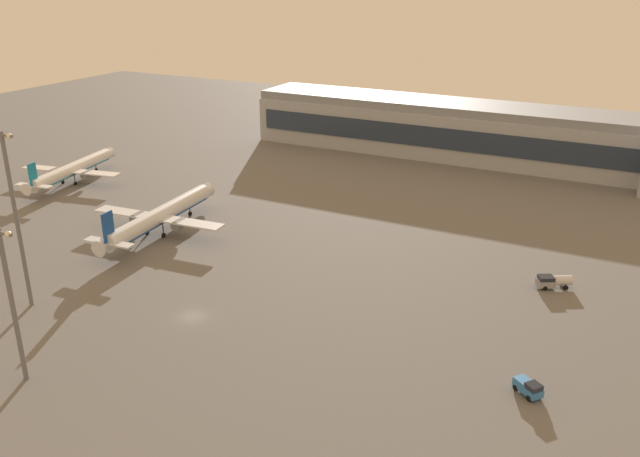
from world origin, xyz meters
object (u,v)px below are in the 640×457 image
(maintenance_van, at_px, (528,387))
(apron_light_central, at_px, (15,212))
(airplane_terminal_side, at_px, (72,170))
(fuel_truck, at_px, (553,281))
(apron_light_west, at_px, (11,295))
(airplane_near_gate, at_px, (159,216))

(maintenance_van, xyz_separation_m, apron_light_central, (-81.63, -13.00, 16.05))
(airplane_terminal_side, height_order, maintenance_van, airplane_terminal_side)
(airplane_terminal_side, height_order, fuel_truck, airplane_terminal_side)
(apron_light_central, bearing_deg, maintenance_van, 9.05)
(maintenance_van, distance_m, apron_light_west, 71.46)
(apron_light_west, relative_size, apron_light_central, 0.75)
(airplane_near_gate, bearing_deg, fuel_truck, 3.61)
(airplane_near_gate, xyz_separation_m, airplane_terminal_side, (-45.15, 17.91, -0.33))
(airplane_terminal_side, bearing_deg, apron_light_central, -60.01)
(airplane_near_gate, xyz_separation_m, apron_light_central, (2.07, -36.49, 13.31))
(airplane_terminal_side, distance_m, apron_light_central, 73.31)
(fuel_truck, height_order, maintenance_van, fuel_truck)
(fuel_truck, xyz_separation_m, apron_light_west, (-61.61, -64.36, 11.98))
(airplane_terminal_side, bearing_deg, airplane_near_gate, -32.60)
(apron_light_west, xyz_separation_m, apron_light_central, (-17.42, 15.92, 3.89))
(airplane_terminal_side, height_order, apron_light_west, apron_light_west)
(apron_light_west, bearing_deg, maintenance_van, 24.24)
(airplane_near_gate, height_order, maintenance_van, airplane_near_gate)
(fuel_truck, bearing_deg, airplane_terminal_side, 56.66)
(apron_light_west, bearing_deg, fuel_truck, 46.25)
(apron_light_west, bearing_deg, airplane_near_gate, 110.40)
(airplane_near_gate, bearing_deg, apron_light_west, -74.38)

